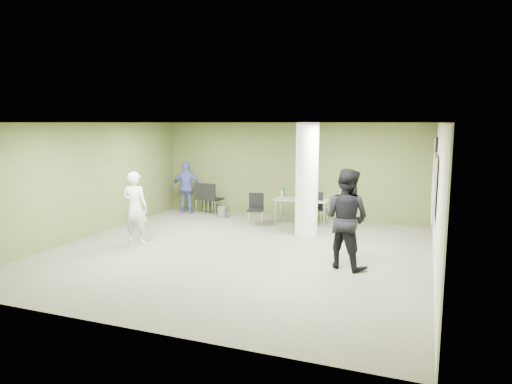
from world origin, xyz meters
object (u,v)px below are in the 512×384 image
at_px(woman_white, 135,208).
at_px(man_blue, 187,188).
at_px(man_black, 346,219).
at_px(folding_table, 301,201).
at_px(chair_back_left, 203,195).

height_order(woman_white, man_blue, woman_white).
relative_size(woman_white, man_blue, 1.05).
bearing_deg(man_black, folding_table, -40.72).
xyz_separation_m(man_black, man_blue, (-5.53, 3.66, -0.17)).
bearing_deg(folding_table, chair_back_left, 170.72).
bearing_deg(folding_table, man_black, -63.26).
bearing_deg(chair_back_left, folding_table, 166.55).
distance_m(folding_table, man_black, 3.84).
height_order(chair_back_left, man_black, man_black).
relative_size(folding_table, woman_white, 0.90).
xyz_separation_m(woman_white, man_black, (4.89, -0.09, 0.12)).
relative_size(chair_back_left, woman_white, 0.57).
distance_m(man_black, man_blue, 6.63).
xyz_separation_m(woman_white, man_blue, (-0.64, 3.57, -0.04)).
xyz_separation_m(chair_back_left, woman_white, (0.16, -3.74, 0.28)).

